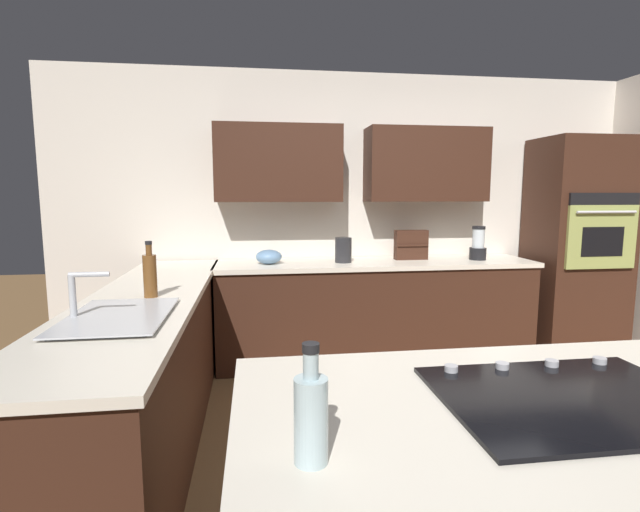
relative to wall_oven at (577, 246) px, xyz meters
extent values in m
plane|color=brown|center=(1.85, 1.72, -1.01)|extent=(14.00, 14.00, 0.00)
cube|color=silver|center=(1.85, -0.38, 0.29)|extent=(6.00, 0.10, 2.60)
cube|color=#381E14|center=(1.45, -0.16, 0.75)|extent=(1.10, 0.34, 0.66)
cube|color=#381E14|center=(2.80, -0.16, 0.75)|extent=(1.10, 0.34, 0.66)
cube|color=#381E14|center=(1.95, 0.00, -0.58)|extent=(2.80, 0.60, 0.86)
cube|color=silver|center=(1.95, 0.00, -0.13)|extent=(2.84, 0.64, 0.04)
cube|color=#381E14|center=(3.67, 1.17, -0.58)|extent=(0.60, 2.90, 0.86)
cube|color=silver|center=(3.67, 1.17, -0.13)|extent=(0.64, 2.94, 0.04)
cube|color=silver|center=(2.11, 2.84, -0.13)|extent=(1.96, 0.97, 0.04)
cube|color=#381E14|center=(0.00, 0.00, 0.00)|extent=(0.80, 0.60, 2.01)
cube|color=#939E51|center=(0.00, 0.31, 0.11)|extent=(0.66, 0.03, 0.56)
cube|color=black|center=(0.00, 0.32, 0.07)|extent=(0.40, 0.01, 0.26)
cube|color=black|center=(0.00, 0.31, 0.44)|extent=(0.66, 0.02, 0.11)
cylinder|color=silver|center=(0.00, 0.35, 0.33)|extent=(0.56, 0.02, 0.02)
cube|color=#515456|center=(3.67, 1.55, -0.10)|extent=(0.40, 0.30, 0.02)
cube|color=#515456|center=(3.67, 1.89, -0.10)|extent=(0.40, 0.30, 0.02)
cube|color=#B7BABF|center=(3.67, 1.72, -0.09)|extent=(0.46, 0.70, 0.01)
cylinder|color=#B7BABF|center=(3.87, 1.72, 0.00)|extent=(0.03, 0.03, 0.22)
cylinder|color=#B7BABF|center=(3.79, 1.72, 0.11)|extent=(0.18, 0.02, 0.02)
cube|color=black|center=(2.11, 2.84, -0.10)|extent=(0.76, 0.56, 0.01)
cylinder|color=#B2B2B7|center=(1.84, 2.61, -0.08)|extent=(0.04, 0.04, 0.02)
cylinder|color=#B2B2B7|center=(2.02, 2.61, -0.08)|extent=(0.04, 0.04, 0.02)
cylinder|color=#B2B2B7|center=(2.20, 2.61, -0.08)|extent=(0.04, 0.04, 0.02)
cylinder|color=#B2B2B7|center=(2.38, 2.61, -0.08)|extent=(0.04, 0.04, 0.02)
cylinder|color=black|center=(1.00, 0.02, -0.05)|extent=(0.15, 0.15, 0.11)
cylinder|color=silver|center=(1.00, 0.02, 0.09)|extent=(0.11, 0.11, 0.17)
cylinder|color=black|center=(1.00, 0.02, 0.19)|extent=(0.12, 0.12, 0.03)
ellipsoid|color=#668CB2|center=(2.90, 0.02, -0.05)|extent=(0.22, 0.22, 0.12)
cube|color=#381E14|center=(1.60, -0.08, 0.03)|extent=(0.30, 0.10, 0.27)
cube|color=#381E14|center=(1.60, -0.03, 0.03)|extent=(0.28, 0.02, 0.02)
cylinder|color=#262628|center=(2.25, 0.02, 0.00)|extent=(0.15, 0.15, 0.22)
cylinder|color=brown|center=(3.62, 1.24, 0.02)|extent=(0.08, 0.08, 0.25)
cylinder|color=brown|center=(3.62, 1.24, 0.17)|extent=(0.03, 0.03, 0.06)
cylinder|color=black|center=(3.62, 1.24, 0.21)|extent=(0.04, 0.04, 0.02)
cylinder|color=silver|center=(2.90, 3.05, -0.01)|extent=(0.08, 0.08, 0.20)
cylinder|color=silver|center=(2.90, 3.05, 0.12)|extent=(0.03, 0.03, 0.06)
cylinder|color=black|center=(2.90, 3.05, 0.16)|extent=(0.04, 0.04, 0.02)
camera|label=1|loc=(3.01, 4.02, 0.49)|focal=26.27mm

